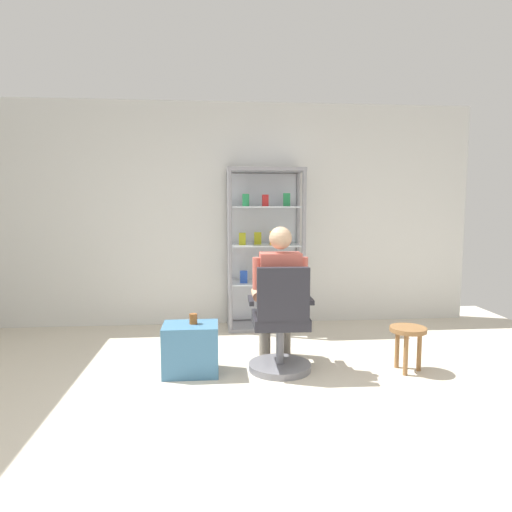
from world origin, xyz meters
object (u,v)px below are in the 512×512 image
object	(u,v)px
office_chair	(281,329)
tea_glass	(193,319)
display_cabinet_main	(265,248)
storage_crate	(191,349)
wooden_stool	(408,336)
seated_shopkeeper	(279,290)

from	to	relation	value
office_chair	tea_glass	distance (m)	0.77
display_cabinet_main	tea_glass	size ratio (longest dim) A/B	21.14
storage_crate	wooden_stool	world-z (taller)	storage_crate
storage_crate	tea_glass	distance (m)	0.27
seated_shopkeeper	tea_glass	distance (m)	0.81
display_cabinet_main	wooden_stool	world-z (taller)	display_cabinet_main
display_cabinet_main	wooden_stool	xyz separation A→B (m)	(1.10, -1.63, -0.64)
office_chair	seated_shopkeeper	xyz separation A→B (m)	(0.00, 0.16, 0.32)
seated_shopkeeper	wooden_stool	world-z (taller)	seated_shopkeeper
office_chair	wooden_stool	distance (m)	1.13
tea_glass	wooden_stool	xyz separation A→B (m)	(1.89, -0.13, -0.16)
seated_shopkeeper	storage_crate	size ratio (longest dim) A/B	2.69
office_chair	wooden_stool	size ratio (longest dim) A/B	2.39
display_cabinet_main	seated_shopkeeper	distance (m)	1.42
storage_crate	office_chair	bearing A→B (deg)	-2.93
office_chair	seated_shopkeeper	bearing A→B (deg)	88.76
tea_glass	seated_shopkeeper	bearing A→B (deg)	7.97
wooden_stool	storage_crate	bearing A→B (deg)	176.50
wooden_stool	tea_glass	bearing A→B (deg)	175.99
wooden_stool	seated_shopkeeper	bearing A→B (deg)	167.93
storage_crate	wooden_stool	bearing A→B (deg)	-3.50
storage_crate	wooden_stool	size ratio (longest dim) A/B	1.19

